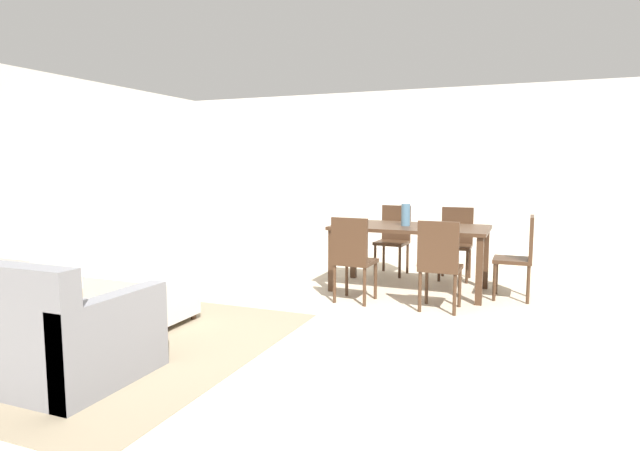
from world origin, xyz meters
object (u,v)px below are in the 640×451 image
at_px(dining_table, 410,233).
at_px(dining_chair_far_right, 456,239).
at_px(ottoman_table, 143,295).
at_px(dining_chair_near_right, 439,260).
at_px(vase_centerpiece, 406,215).
at_px(book_on_ottoman, 137,272).
at_px(dining_chair_far_left, 394,235).
at_px(dining_chair_near_left, 353,255).
at_px(dining_chair_head_east, 521,252).
at_px(couch, 5,329).

distance_m(dining_table, dining_chair_far_right, 0.96).
xyz_separation_m(ottoman_table, dining_chair_far_right, (2.48, 3.02, 0.27)).
height_order(dining_table, dining_chair_near_right, dining_chair_near_right).
bearing_deg(vase_centerpiece, dining_chair_far_right, 61.41).
relative_size(dining_chair_far_right, book_on_ottoman, 3.54).
bearing_deg(dining_chair_far_left, book_on_ottoman, -120.22).
height_order(dining_chair_near_left, book_on_ottoman, dining_chair_near_left).
bearing_deg(vase_centerpiece, dining_chair_head_east, 0.96).
bearing_deg(dining_chair_near_right, dining_chair_far_right, 91.80).
bearing_deg(dining_chair_near_right, dining_chair_far_left, 117.60).
distance_m(dining_chair_near_right, dining_chair_head_east, 1.11).
height_order(dining_table, dining_chair_near_left, dining_chair_near_left).
distance_m(dining_table, book_on_ottoman, 3.04).
relative_size(dining_chair_far_left, book_on_ottoman, 3.54).
relative_size(dining_chair_near_left, dining_chair_head_east, 1.00).
relative_size(dining_chair_near_left, dining_chair_far_right, 1.00).
bearing_deg(couch, ottoman_table, 85.39).
relative_size(couch, dining_chair_near_right, 2.21).
xyz_separation_m(dining_table, dining_chair_head_east, (1.22, 0.00, -0.15)).
bearing_deg(couch, book_on_ottoman, 89.29).
xyz_separation_m(couch, ottoman_table, (0.11, 1.31, -0.05)).
height_order(dining_chair_head_east, book_on_ottoman, dining_chair_head_east).
xyz_separation_m(couch, book_on_ottoman, (0.02, 1.35, 0.16)).
distance_m(dining_chair_near_right, dining_chair_far_right, 1.66).
bearing_deg(couch, dining_chair_far_right, 59.16).
bearing_deg(dining_chair_far_right, dining_chair_near_left, -117.35).
bearing_deg(couch, dining_chair_head_east, 45.86).
relative_size(dining_chair_far_left, dining_chair_head_east, 1.00).
bearing_deg(dining_table, couch, -121.87).
distance_m(dining_chair_far_right, book_on_ottoman, 3.94).
relative_size(dining_chair_near_right, book_on_ottoman, 3.54).
bearing_deg(couch, dining_chair_near_right, 45.34).
height_order(dining_chair_near_right, dining_chair_far_left, same).
bearing_deg(dining_chair_head_east, dining_chair_far_right, 133.41).
bearing_deg(book_on_ottoman, vase_centerpiece, 45.25).
relative_size(dining_chair_near_right, vase_centerpiece, 3.59).
distance_m(dining_chair_near_left, book_on_ottoman, 2.17).
height_order(dining_table, dining_chair_far_right, dining_chair_far_right).
height_order(dining_chair_far_left, dining_chair_head_east, same).
bearing_deg(dining_chair_near_right, couch, -134.66).
xyz_separation_m(ottoman_table, dining_chair_near_right, (2.53, 1.36, 0.27)).
bearing_deg(dining_table, dining_chair_near_right, -59.89).
bearing_deg(couch, dining_chair_far_left, 67.93).
height_order(dining_chair_head_east, vase_centerpiece, vase_centerpiece).
height_order(couch, dining_chair_far_left, dining_chair_far_left).
xyz_separation_m(dining_table, dining_chair_near_left, (-0.44, -0.81, -0.15)).
relative_size(dining_chair_far_left, vase_centerpiece, 3.59).
bearing_deg(ottoman_table, dining_chair_far_right, 50.58).
bearing_deg(couch, dining_table, 58.13).
relative_size(couch, ottoman_table, 2.20).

